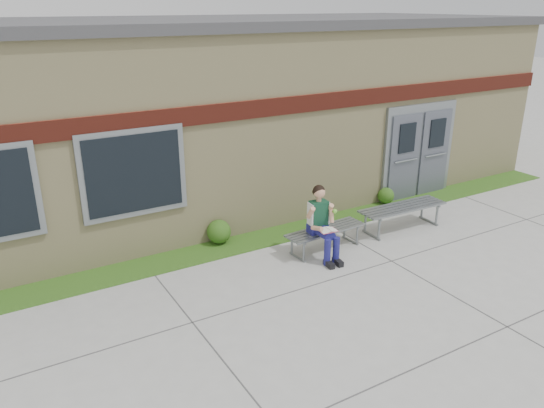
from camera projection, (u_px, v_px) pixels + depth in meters
ground at (368, 286)px, 9.03m from camera, size 80.00×80.00×0.00m
grass_strip at (287, 233)px, 11.12m from camera, size 16.00×0.80×0.02m
school_building at (215, 107)px, 13.10m from camera, size 16.20×6.22×4.20m
bench_left at (325, 234)px, 10.26m from camera, size 1.70×0.58×0.43m
bench_right at (402, 211)px, 11.19m from camera, size 2.00×0.61×0.52m
girl at (322, 222)px, 9.84m from camera, size 0.51×0.88×1.39m
shrub_mid at (219, 232)px, 10.54m from camera, size 0.48×0.48×0.48m
shrub_east at (386, 196)px, 12.65m from camera, size 0.39×0.39×0.39m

